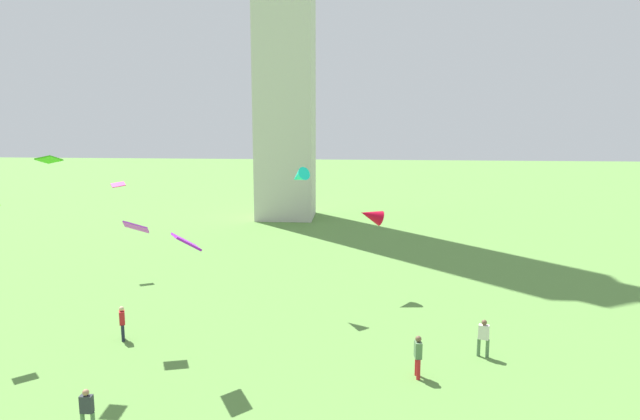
{
  "coord_description": "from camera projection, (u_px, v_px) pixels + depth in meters",
  "views": [
    {
      "loc": [
        3.48,
        -6.39,
        11.11
      ],
      "look_at": [
        1.89,
        15.1,
        7.35
      ],
      "focal_mm": 33.17,
      "sensor_mm": 36.0,
      "label": 1
    }
  ],
  "objects": [
    {
      "name": "person_0",
      "position": [
        484.0,
        336.0,
        26.48
      ],
      "size": [
        0.52,
        0.4,
        1.75
      ],
      "rotation": [
        0.0,
        0.0,
        2.79
      ],
      "color": "#51754C",
      "rests_on": "ground_plane"
    },
    {
      "name": "person_1",
      "position": [
        418.0,
        354.0,
        24.44
      ],
      "size": [
        0.31,
        0.56,
        1.82
      ],
      "rotation": [
        0.0,
        0.0,
        4.8
      ],
      "color": "red",
      "rests_on": "ground_plane"
    },
    {
      "name": "person_2",
      "position": [
        87.0,
        409.0,
        20.21
      ],
      "size": [
        0.51,
        0.26,
        1.64
      ],
      "rotation": [
        0.0,
        0.0,
        0.03
      ],
      "color": "#51754C",
      "rests_on": "ground_plane"
    },
    {
      "name": "person_3",
      "position": [
        122.0,
        321.0,
        28.4
      ],
      "size": [
        0.4,
        0.5,
        1.7
      ],
      "rotation": [
        0.0,
        0.0,
        1.97
      ],
      "color": "#1E2333",
      "rests_on": "ground_plane"
    },
    {
      "name": "kite_flying_0",
      "position": [
        136.0,
        227.0,
        27.55
      ],
      "size": [
        1.31,
        0.83,
        0.76
      ],
      "rotation": [
        0.0,
        0.0,
        3.25
      ],
      "color": "#C735EA"
    },
    {
      "name": "kite_flying_1",
      "position": [
        299.0,
        177.0,
        32.7
      ],
      "size": [
        1.44,
        1.46,
        1.13
      ],
      "rotation": [
        0.0,
        0.0,
        3.89
      ],
      "color": "#14E6CE"
    },
    {
      "name": "kite_flying_2",
      "position": [
        118.0,
        185.0,
        39.36
      ],
      "size": [
        1.05,
        0.95,
        0.34
      ],
      "rotation": [
        0.0,
        0.0,
        0.57
      ],
      "color": "#CB0E67"
    },
    {
      "name": "kite_flying_3",
      "position": [
        49.0,
        160.0,
        24.62
      ],
      "size": [
        0.74,
        1.0,
        0.45
      ],
      "rotation": [
        0.0,
        0.0,
        1.52
      ],
      "color": "#37B410"
    },
    {
      "name": "kite_flying_5",
      "position": [
        186.0,
        242.0,
        24.3
      ],
      "size": [
        1.64,
        1.87,
        0.8
      ],
      "rotation": [
        0.0,
        0.0,
        5.17
      ],
      "color": "purple"
    },
    {
      "name": "kite_flying_6",
      "position": [
        371.0,
        215.0,
        34.93
      ],
      "size": [
        1.73,
        1.35,
        1.28
      ],
      "rotation": [
        0.0,
        0.0,
        5.03
      ],
      "color": "#BB0621"
    }
  ]
}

